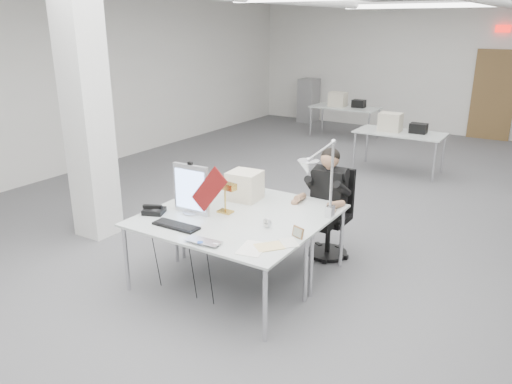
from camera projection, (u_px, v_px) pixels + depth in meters
room_shell at (331, 100)px, 6.71m from camera, size 10.04×14.04×3.24m
desk_main at (213, 229)px, 4.92m from camera, size 1.80×0.90×0.02m
desk_second at (261, 203)px, 5.65m from camera, size 1.80×0.90×0.02m
bg_desk_a at (400, 133)px, 9.23m from camera, size 1.60×0.80×0.02m
bg_desk_b at (345, 107)px, 12.00m from camera, size 1.60×0.80×0.02m
filing_cabinet at (308, 100)px, 14.07m from camera, size 0.45×0.55×1.20m
office_chair at (329, 214)px, 5.89m from camera, size 0.53×0.53×1.07m
seated_person at (329, 186)px, 5.74m from camera, size 0.54×0.67×1.00m
monitor at (191, 189)px, 5.23m from camera, size 0.43×0.06×0.53m
pennant at (209, 190)px, 5.05m from camera, size 0.48×0.04×0.52m
keyboard at (176, 226)px, 4.95m from camera, size 0.50×0.17×0.02m
laptop at (200, 244)px, 4.54m from camera, size 0.37×0.25×0.03m
mouse at (216, 244)px, 4.52m from camera, size 0.09×0.07×0.03m
bankers_lamp at (225, 199)px, 5.28m from camera, size 0.28×0.14×0.31m
desk_phone at (154, 211)px, 5.30m from camera, size 0.27×0.26×0.05m
picture_frame_left at (181, 204)px, 5.41m from camera, size 0.16×0.07×0.12m
picture_frame_right at (298, 232)px, 4.69m from camera, size 0.14×0.08×0.11m
desk_clock at (267, 223)px, 4.93m from camera, size 0.10×0.05×0.09m
paper_stack_a at (252, 248)px, 4.47m from camera, size 0.28×0.35×0.01m
paper_stack_b at (269, 247)px, 4.51m from camera, size 0.30×0.31×0.01m
paper_stack_c at (289, 243)px, 4.59m from camera, size 0.25×0.25×0.01m
beige_monitor at (245, 186)px, 5.68m from camera, size 0.37×0.35×0.33m
architect_lamp at (321, 186)px, 4.88m from camera, size 0.31×0.66×0.82m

